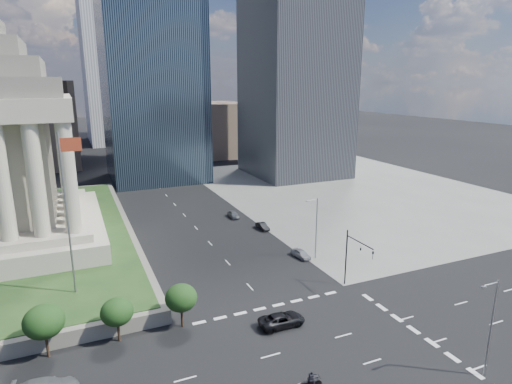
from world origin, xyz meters
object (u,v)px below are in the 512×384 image
street_lamp_north (316,225)px  motorcycle_lead (310,380)px  flagpole (68,206)px  parked_sedan_mid (263,226)px  parked_sedan_far (233,214)px  traffic_signal_ne (354,254)px  street_lamp_south (490,323)px  pickup_truck (282,320)px  parked_sedan_near (301,254)px

street_lamp_north → motorcycle_lead: size_ratio=4.45×
flagpole → parked_sedan_mid: (33.33, 17.05, -12.49)m
flagpole → parked_sedan_far: size_ratio=4.89×
street_lamp_north → parked_sedan_far: size_ratio=2.44×
traffic_signal_ne → parked_sedan_far: (-3.50, 36.54, -4.55)m
parked_sedan_mid → motorcycle_lead: 44.21m
flagpole → street_lamp_north: (35.16, 1.00, -7.45)m
street_lamp_south → pickup_truck: street_lamp_south is taller
flagpole → parked_sedan_mid: size_ratio=5.25×
street_lamp_north → parked_sedan_far: 26.08m
street_lamp_south → pickup_truck: bearing=131.4°
street_lamp_north → pickup_truck: (-13.70, -15.44, -4.90)m
traffic_signal_ne → motorcycle_lead: traffic_signal_ne is taller
flagpole → street_lamp_north: 35.95m
street_lamp_south → parked_sedan_near: street_lamp_south is taller
pickup_truck → parked_sedan_far: 41.74m
street_lamp_north → parked_sedan_near: size_ratio=2.56×
traffic_signal_ne → parked_sedan_far: bearing=95.5°
street_lamp_north → pickup_truck: 21.22m
motorcycle_lead → pickup_truck: bearing=86.5°
parked_sedan_near → motorcycle_lead: bearing=-123.7°
parked_sedan_near → parked_sedan_far: size_ratio=0.95×
street_lamp_north → pickup_truck: size_ratio=1.83×
flagpole → motorcycle_lead: (19.11, -24.81, -12.28)m
parked_sedan_far → street_lamp_south: bearing=-83.1°
traffic_signal_ne → parked_sedan_near: size_ratio=2.05×
traffic_signal_ne → parked_sedan_near: traffic_signal_ne is taller
traffic_signal_ne → street_lamp_south: size_ratio=0.80×
parked_sedan_near → motorcycle_lead: motorcycle_lead is taller
street_lamp_south → pickup_truck: 21.31m
traffic_signal_ne → parked_sedan_mid: traffic_signal_ne is taller
flagpole → traffic_signal_ne: flagpole is taller
parked_sedan_near → parked_sedan_far: parked_sedan_far is taller
street_lamp_south → parked_sedan_mid: bearing=92.2°
pickup_truck → motorcycle_lead: motorcycle_lead is taller
parked_sedan_near → motorcycle_lead: (-14.22, -26.90, 0.17)m
parked_sedan_far → motorcycle_lead: 52.38m
flagpole → pickup_truck: 28.66m
pickup_truck → motorcycle_lead: bearing=167.7°
pickup_truck → parked_sedan_near: pickup_truck is taller
traffic_signal_ne → street_lamp_north: 11.34m
traffic_signal_ne → street_lamp_south: 19.72m
parked_sedan_near → flagpole: bearing=177.8°
street_lamp_south → parked_sedan_far: bearing=94.4°
street_lamp_north → parked_sedan_mid: bearing=96.5°
parked_sedan_mid → parked_sedan_far: parked_sedan_far is taller
pickup_truck → flagpole: bearing=56.5°
street_lamp_south → motorcycle_lead: (-16.05, 5.19, -4.82)m
pickup_truck → traffic_signal_ne: bearing=-71.8°
traffic_signal_ne → motorcycle_lead: 21.49m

